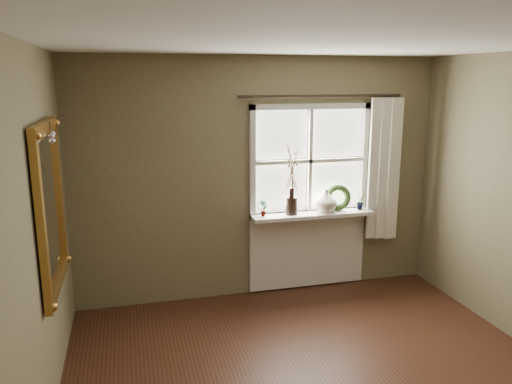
{
  "coord_description": "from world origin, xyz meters",
  "views": [
    {
      "loc": [
        -1.38,
        -2.85,
        2.35
      ],
      "look_at": [
        -0.24,
        1.55,
        1.32
      ],
      "focal_mm": 35.0,
      "sensor_mm": 36.0,
      "label": 1
    }
  ],
  "objects": [
    {
      "name": "ceiling",
      "position": [
        0.0,
        0.0,
        2.6
      ],
      "size": [
        4.5,
        4.5,
        0.0
      ],
      "primitive_type": "plane",
      "color": "silver",
      "rests_on": "ground"
    },
    {
      "name": "dark_jug",
      "position": [
        0.31,
        2.12,
        1.02
      ],
      "size": [
        0.15,
        0.15,
        0.19
      ],
      "primitive_type": "cylinder",
      "rotation": [
        0.0,
        0.0,
        0.14
      ],
      "color": "black",
      "rests_on": "window_sill"
    },
    {
      "name": "window_frame",
      "position": [
        0.55,
        2.23,
        1.48
      ],
      "size": [
        1.36,
        0.06,
        1.24
      ],
      "color": "silver",
      "rests_on": "wall_back"
    },
    {
      "name": "window_sill",
      "position": [
        0.55,
        2.12,
        0.9
      ],
      "size": [
        1.36,
        0.26,
        0.04
      ],
      "primitive_type": "cube",
      "color": "silver",
      "rests_on": "wall_back"
    },
    {
      "name": "wreath",
      "position": [
        0.87,
        2.16,
        1.03
      ],
      "size": [
        0.31,
        0.17,
        0.3
      ],
      "primitive_type": "torus",
      "rotation": [
        1.36,
        0.0,
        -0.15
      ],
      "color": "#2D451E",
      "rests_on": "window_sill"
    },
    {
      "name": "wall_back",
      "position": [
        0.0,
        2.3,
        1.3
      ],
      "size": [
        4.0,
        0.1,
        2.6
      ],
      "primitive_type": "cube",
      "color": "#6A6246",
      "rests_on": "ground"
    },
    {
      "name": "potted_plant_right",
      "position": [
        1.13,
        2.12,
        1.01
      ],
      "size": [
        0.12,
        0.11,
        0.18
      ],
      "primitive_type": "imported",
      "rotation": [
        0.0,
        0.0,
        0.34
      ],
      "color": "#2D451E",
      "rests_on": "window_sill"
    },
    {
      "name": "curtain",
      "position": [
        1.39,
        2.13,
        1.37
      ],
      "size": [
        0.36,
        0.12,
        1.59
      ],
      "primitive_type": "cube",
      "color": "beige",
      "rests_on": "wall_back"
    },
    {
      "name": "wall_left",
      "position": [
        -2.05,
        0.0,
        1.3
      ],
      "size": [
        0.1,
        4.5,
        2.6
      ],
      "primitive_type": "cube",
      "color": "#6A6246",
      "rests_on": "ground"
    },
    {
      "name": "cream_vase",
      "position": [
        0.71,
        2.12,
        1.05
      ],
      "size": [
        0.28,
        0.28,
        0.26
      ],
      "primitive_type": "imported",
      "rotation": [
        0.0,
        0.0,
        0.13
      ],
      "color": "beige",
      "rests_on": "window_sill"
    },
    {
      "name": "gilt_mirror",
      "position": [
        -1.96,
        1.06,
        1.42
      ],
      "size": [
        0.1,
        1.07,
        1.28
      ],
      "color": "white",
      "rests_on": "wall_left"
    },
    {
      "name": "potted_plant_left",
      "position": [
        -0.01,
        2.12,
        1.01
      ],
      "size": [
        0.11,
        0.09,
        0.18
      ],
      "primitive_type": "imported",
      "rotation": [
        0.0,
        0.0,
        0.35
      ],
      "color": "#2D451E",
      "rests_on": "window_sill"
    },
    {
      "name": "curtain_rod",
      "position": [
        0.65,
        2.17,
        2.18
      ],
      "size": [
        1.84,
        0.03,
        0.03
      ],
      "primitive_type": "cylinder",
      "rotation": [
        0.0,
        1.57,
        0.0
      ],
      "color": "black",
      "rests_on": "wall_back"
    },
    {
      "name": "window_apron",
      "position": [
        0.55,
        2.23,
        0.46
      ],
      "size": [
        1.36,
        0.04,
        0.88
      ],
      "primitive_type": "cube",
      "color": "silver",
      "rests_on": "ground"
    }
  ]
}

